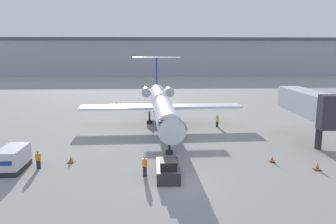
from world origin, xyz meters
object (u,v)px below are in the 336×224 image
at_px(worker_near_tug, 145,166).
at_px(worker_by_wing, 217,121).
at_px(worker_on_apron, 38,159).
at_px(airplane_main, 161,103).
at_px(jet_bridge, 311,104).
at_px(traffic_cone_left, 71,159).
at_px(traffic_cone_right, 272,159).
at_px(pushback_tug, 168,170).
at_px(luggage_cart, 13,159).
at_px(traffic_cone_mid, 317,166).

distance_m(worker_near_tug, worker_by_wing, 19.95).
bearing_deg(worker_near_tug, worker_on_apron, 167.10).
height_order(airplane_main, jet_bridge, airplane_main).
distance_m(traffic_cone_left, traffic_cone_right, 18.98).
bearing_deg(traffic_cone_right, worker_by_wing, 99.84).
xyz_separation_m(worker_by_wing, worker_on_apron, (-18.91, -15.42, -0.01)).
height_order(airplane_main, traffic_cone_right, airplane_main).
xyz_separation_m(worker_by_wing, traffic_cone_left, (-16.46, -13.87, -0.58)).
relative_size(worker_near_tug, worker_on_apron, 1.08).
distance_m(pushback_tug, luggage_cart, 13.66).
height_order(airplane_main, worker_near_tug, airplane_main).
height_order(worker_near_tug, worker_by_wing, worker_near_tug).
height_order(luggage_cart, traffic_cone_right, luggage_cart).
bearing_deg(traffic_cone_right, jet_bridge, 44.90).
bearing_deg(worker_on_apron, traffic_cone_left, 32.34).
bearing_deg(airplane_main, worker_by_wing, -12.19).
bearing_deg(jet_bridge, pushback_tug, -149.43).
bearing_deg(jet_bridge, traffic_cone_right, -135.10).
relative_size(pushback_tug, luggage_cart, 1.15).
xyz_separation_m(pushback_tug, worker_on_apron, (-11.44, 2.38, 0.22)).
relative_size(worker_by_wing, traffic_cone_right, 2.76).
bearing_deg(worker_by_wing, traffic_cone_right, -80.16).
height_order(luggage_cart, worker_on_apron, luggage_cart).
xyz_separation_m(luggage_cart, jet_bridge, (29.88, 7.60, 3.42)).
bearing_deg(worker_on_apron, traffic_cone_right, 2.47).
distance_m(traffic_cone_left, jet_bridge, 26.34).
distance_m(worker_by_wing, traffic_cone_left, 21.53).
bearing_deg(traffic_cone_right, traffic_cone_left, 178.11).
xyz_separation_m(worker_on_apron, traffic_cone_left, (2.45, 1.55, -0.57)).
relative_size(worker_on_apron, jet_bridge, 0.13).
xyz_separation_m(airplane_main, pushback_tug, (0.18, -19.45, -2.51)).
xyz_separation_m(pushback_tug, traffic_cone_mid, (13.22, 1.07, -0.31)).
xyz_separation_m(worker_by_wing, traffic_cone_right, (2.51, -14.50, -0.58)).
bearing_deg(traffic_cone_left, airplane_main, 60.43).
relative_size(airplane_main, worker_on_apron, 19.33).
bearing_deg(jet_bridge, airplane_main, 149.45).
relative_size(airplane_main, traffic_cone_right, 52.62).
relative_size(luggage_cart, worker_by_wing, 2.19).
xyz_separation_m(traffic_cone_left, traffic_cone_mid, (22.21, -2.86, 0.04)).
bearing_deg(luggage_cart, airplane_main, 52.55).
bearing_deg(jet_bridge, luggage_cart, -165.73).
xyz_separation_m(pushback_tug, traffic_cone_left, (-8.99, 3.93, -0.35)).
relative_size(pushback_tug, traffic_cone_left, 6.33).
relative_size(pushback_tug, jet_bridge, 0.34).
bearing_deg(jet_bridge, traffic_cone_left, -167.24).
bearing_deg(worker_near_tug, worker_by_wing, 61.92).
bearing_deg(jet_bridge, worker_on_apron, -165.30).
bearing_deg(worker_near_tug, luggage_cart, 170.77).
distance_m(luggage_cart, jet_bridge, 31.02).
xyz_separation_m(worker_near_tug, traffic_cone_right, (11.91, 3.11, -0.65)).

